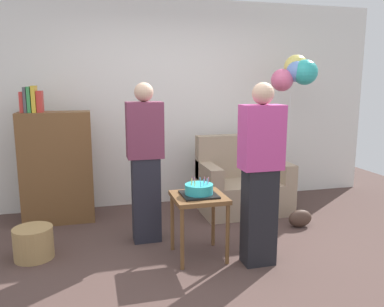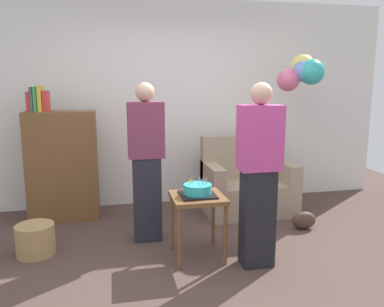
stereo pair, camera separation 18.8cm
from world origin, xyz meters
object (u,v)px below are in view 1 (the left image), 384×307
at_px(birthday_cake, 199,190).
at_px(handbag, 300,218).
at_px(person_blowing_candles, 145,162).
at_px(side_table, 199,205).
at_px(person_holding_cake, 260,174).
at_px(wicker_basket, 34,243).
at_px(balloon_bunch, 296,72).
at_px(couch, 242,185).
at_px(bookshelf, 56,166).

xyz_separation_m(birthday_cake, handbag, (1.33, 0.44, -0.55)).
bearing_deg(person_blowing_candles, side_table, -29.75).
height_order(birthday_cake, person_holding_cake, person_holding_cake).
xyz_separation_m(person_blowing_candles, wicker_basket, (-1.09, -0.15, -0.68)).
xyz_separation_m(person_blowing_candles, balloon_bunch, (1.98, 0.58, 0.92)).
xyz_separation_m(couch, side_table, (-0.91, -1.16, 0.17)).
xyz_separation_m(bookshelf, wicker_basket, (-0.16, -0.99, -0.53)).
xyz_separation_m(person_holding_cake, wicker_basket, (-1.99, 0.62, -0.68)).
relative_size(person_blowing_candles, wicker_basket, 4.53).
bearing_deg(wicker_basket, bookshelf, 80.88).
bearing_deg(bookshelf, birthday_cake, -44.99).
bearing_deg(balloon_bunch, birthday_cake, -144.90).
height_order(wicker_basket, balloon_bunch, balloon_bunch).
xyz_separation_m(side_table, person_blowing_candles, (-0.42, 0.51, 0.32)).
bearing_deg(balloon_bunch, person_blowing_candles, -163.58).
bearing_deg(wicker_basket, person_blowing_candles, 8.04).
height_order(couch, birthday_cake, couch).
relative_size(bookshelf, handbag, 5.69).
distance_m(birthday_cake, balloon_bunch, 2.20).
xyz_separation_m(side_table, wicker_basket, (-1.51, 0.36, -0.36)).
height_order(bookshelf, handbag, bookshelf).
relative_size(side_table, person_blowing_candles, 0.37).
distance_m(bookshelf, balloon_bunch, 3.11).
height_order(couch, handbag, couch).
height_order(couch, person_blowing_candles, person_blowing_candles).
relative_size(couch, birthday_cake, 3.44).
bearing_deg(balloon_bunch, couch, 174.68).
distance_m(couch, person_blowing_candles, 1.56).
xyz_separation_m(person_holding_cake, handbag, (0.84, 0.70, -0.73)).
relative_size(birthday_cake, handbag, 1.14).
bearing_deg(balloon_bunch, wicker_basket, -166.49).
height_order(bookshelf, birthday_cake, bookshelf).
xyz_separation_m(bookshelf, person_holding_cake, (1.83, -1.61, 0.16)).
bearing_deg(bookshelf, person_blowing_candles, -41.97).
bearing_deg(couch, balloon_bunch, -5.32).
bearing_deg(handbag, side_table, -161.73).
bearing_deg(side_table, balloon_bunch, 35.10).
relative_size(bookshelf, side_table, 2.65).
xyz_separation_m(person_blowing_candles, person_holding_cake, (0.91, -0.77, 0.00)).
distance_m(couch, side_table, 1.48).
relative_size(person_blowing_candles, handbag, 5.82).
relative_size(bookshelf, person_holding_cake, 0.98).
bearing_deg(person_holding_cake, birthday_cake, -35.87).
distance_m(birthday_cake, person_blowing_candles, 0.69).
bearing_deg(side_table, birthday_cake, -18.58).
xyz_separation_m(birthday_cake, person_holding_cake, (0.49, -0.26, 0.18)).
bearing_deg(bookshelf, wicker_basket, -99.12).
bearing_deg(wicker_basket, couch, 18.26).
distance_m(bookshelf, handbag, 2.88).
relative_size(birthday_cake, person_holding_cake, 0.20).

